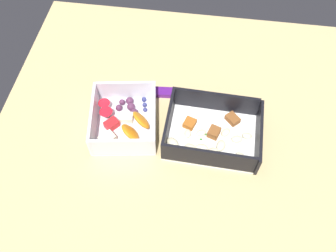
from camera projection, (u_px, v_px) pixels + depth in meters
The scene contains 4 objects.
table_surface at pixel (174, 138), 79.92cm from camera, with size 80.00×80.00×2.00cm, color tan.
pasta_container at pixel (212, 133), 77.12cm from camera, with size 20.20×15.60×6.18cm.
fruit_bowl at pixel (124, 120), 78.76cm from camera, with size 15.89×17.32×5.95cm.
candy_bar at pixel (165, 92), 84.76cm from camera, with size 7.00×2.40×1.20cm, color #51197A.
Camera 1 is at (4.32, -41.02, 69.52)cm, focal length 38.67 mm.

